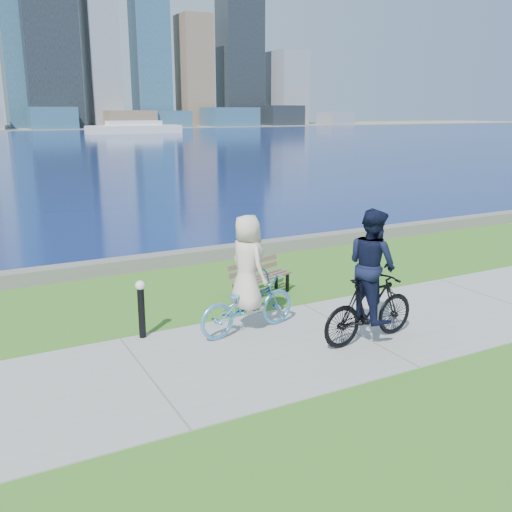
{
  "coord_description": "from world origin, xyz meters",
  "views": [
    {
      "loc": [
        -6.38,
        -8.05,
        4.11
      ],
      "look_at": [
        -0.9,
        2.25,
        1.1
      ],
      "focal_mm": 40.0,
      "sensor_mm": 36.0,
      "label": 1
    }
  ],
  "objects_px": {
    "park_bench": "(259,275)",
    "cyclist_woman": "(247,289)",
    "bollard_lamp": "(141,306)",
    "cyclist_man": "(371,287)"
  },
  "relations": [
    {
      "from": "bollard_lamp",
      "to": "cyclist_man",
      "type": "distance_m",
      "value": 4.16
    },
    {
      "from": "park_bench",
      "to": "bollard_lamp",
      "type": "relative_size",
      "value": 1.47
    },
    {
      "from": "bollard_lamp",
      "to": "cyclist_man",
      "type": "xyz_separation_m",
      "value": [
        3.57,
        -2.1,
        0.4
      ]
    },
    {
      "from": "bollard_lamp",
      "to": "cyclist_woman",
      "type": "height_order",
      "value": "cyclist_woman"
    },
    {
      "from": "cyclist_woman",
      "to": "park_bench",
      "type": "bearing_deg",
      "value": -41.86
    },
    {
      "from": "park_bench",
      "to": "cyclist_woman",
      "type": "xyz_separation_m",
      "value": [
        -1.22,
        -1.81,
        0.36
      ]
    },
    {
      "from": "park_bench",
      "to": "cyclist_woman",
      "type": "bearing_deg",
      "value": -141.62
    },
    {
      "from": "cyclist_man",
      "to": "bollard_lamp",
      "type": "bearing_deg",
      "value": 56.28
    },
    {
      "from": "park_bench",
      "to": "cyclist_man",
      "type": "relative_size",
      "value": 0.67
    },
    {
      "from": "park_bench",
      "to": "bollard_lamp",
      "type": "bearing_deg",
      "value": -176.99
    }
  ]
}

